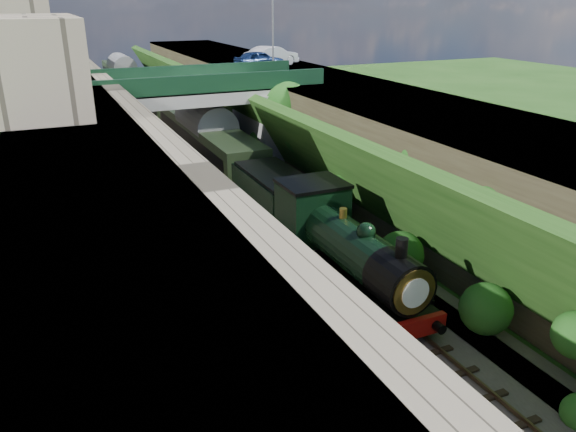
{
  "coord_description": "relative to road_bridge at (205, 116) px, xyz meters",
  "views": [
    {
      "loc": [
        -9.64,
        -13.47,
        11.73
      ],
      "look_at": [
        0.0,
        7.98,
        2.55
      ],
      "focal_mm": 35.0,
      "sensor_mm": 36.0,
      "label": 1
    }
  ],
  "objects": [
    {
      "name": "trackbed",
      "position": [
        -0.94,
        -4.0,
        -3.98
      ],
      "size": [
        10.0,
        90.0,
        0.2
      ],
      "primitive_type": "cube",
      "color": "#473F38",
      "rests_on": "ground"
    },
    {
      "name": "track_right",
      "position": [
        0.26,
        -4.0,
        -3.83
      ],
      "size": [
        2.5,
        90.0,
        0.2
      ],
      "color": "black",
      "rests_on": "trackbed"
    },
    {
      "name": "tree",
      "position": [
        4.97,
        -2.4,
        0.57
      ],
      "size": [
        3.6,
        3.8,
        6.6
      ],
      "color": "black",
      "rests_on": "ground"
    },
    {
      "name": "building_far",
      "position": [
        -11.44,
        6.0,
        5.92
      ],
      "size": [
        5.0,
        10.0,
        6.0
      ],
      "primitive_type": "cube",
      "color": "gray",
      "rests_on": "street_plateau_left"
    },
    {
      "name": "ground",
      "position": [
        -0.94,
        -24.0,
        -4.08
      ],
      "size": [
        160.0,
        160.0,
        0.0
      ],
      "primitive_type": "plane",
      "color": "#1E4714",
      "rests_on": "ground"
    },
    {
      "name": "lamppost",
      "position": [
        7.3,
        5.12,
        5.49
      ],
      "size": [
        0.87,
        0.15,
        6.0
      ],
      "color": "gray",
      "rests_on": "street_plateau_right"
    },
    {
      "name": "car_silver",
      "position": [
        8.54,
        8.46,
        2.99
      ],
      "size": [
        5.23,
        3.33,
        1.63
      ],
      "primitive_type": "imported",
      "rotation": [
        0.0,
        0.0,
        1.92
      ],
      "color": "silver",
      "rests_on": "street_plateau_right"
    },
    {
      "name": "coach_middle",
      "position": [
        0.26,
        19.75,
        -2.03
      ],
      "size": [
        2.9,
        18.0,
        3.7
      ],
      "color": "black",
      "rests_on": "trackbed"
    },
    {
      "name": "embankment_slope",
      "position": [
        4.0,
        -3.74,
        -1.4
      ],
      "size": [
        4.65,
        91.12,
        6.43
      ],
      "color": "#1E4714",
      "rests_on": "ground"
    },
    {
      "name": "coach_front",
      "position": [
        0.26,
        0.95,
        -2.03
      ],
      "size": [
        2.9,
        18.0,
        3.7
      ],
      "color": "black",
      "rests_on": "trackbed"
    },
    {
      "name": "locomotive",
      "position": [
        0.26,
        -19.02,
        -2.18
      ],
      "size": [
        3.1,
        10.22,
        3.83
      ],
      "color": "black",
      "rests_on": "trackbed"
    },
    {
      "name": "street_plateau_right",
      "position": [
        8.56,
        -4.0,
        -0.95
      ],
      "size": [
        8.0,
        90.0,
        6.25
      ],
      "primitive_type": "cube",
      "color": "#262628",
      "rests_on": "ground"
    },
    {
      "name": "retaining_wall",
      "position": [
        -6.44,
        -4.0,
        -0.58
      ],
      "size": [
        1.0,
        90.0,
        7.0
      ],
      "primitive_type": "cube",
      "color": "#756B56",
      "rests_on": "ground"
    },
    {
      "name": "road_bridge",
      "position": [
        0.0,
        0.0,
        0.0
      ],
      "size": [
        16.0,
        6.4,
        7.25
      ],
      "color": "gray",
      "rests_on": "ground"
    },
    {
      "name": "building_near",
      "position": [
        -10.44,
        -10.0,
        4.92
      ],
      "size": [
        4.0,
        8.0,
        4.0
      ],
      "primitive_type": "cube",
      "color": "gray",
      "rests_on": "street_plateau_left"
    },
    {
      "name": "tender",
      "position": [
        0.26,
        -11.65,
        -2.46
      ],
      "size": [
        2.7,
        6.0,
        3.05
      ],
      "color": "black",
      "rests_on": "trackbed"
    },
    {
      "name": "car_blue",
      "position": [
        6.74,
        6.86,
        2.9
      ],
      "size": [
        4.46,
        2.37,
        1.44
      ],
      "primitive_type": "imported",
      "rotation": [
        0.0,
        0.0,
        1.73
      ],
      "color": "navy",
      "rests_on": "street_plateau_right"
    },
    {
      "name": "street_plateau_left",
      "position": [
        -9.94,
        -4.0,
        -0.58
      ],
      "size": [
        6.0,
        90.0,
        7.0
      ],
      "primitive_type": "cube",
      "color": "#262628",
      "rests_on": "ground"
    },
    {
      "name": "coach_rear",
      "position": [
        0.26,
        38.55,
        -2.03
      ],
      "size": [
        2.9,
        18.0,
        3.7
      ],
      "color": "black",
      "rests_on": "trackbed"
    },
    {
      "name": "track_left",
      "position": [
        -2.94,
        -4.0,
        -3.83
      ],
      "size": [
        2.5,
        90.0,
        0.2
      ],
      "color": "black",
      "rests_on": "trackbed"
    }
  ]
}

